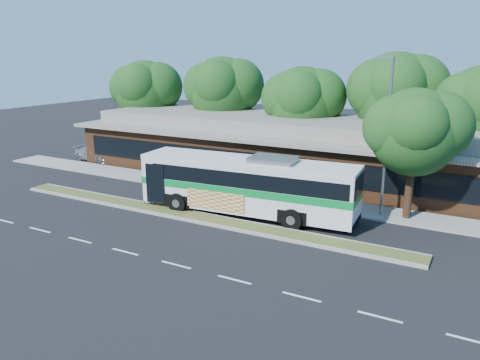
{
  "coord_description": "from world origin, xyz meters",
  "views": [
    {
      "loc": [
        14.74,
        -20.53,
        9.13
      ],
      "look_at": [
        2.05,
        2.73,
        2.0
      ],
      "focal_mm": 35.0,
      "sensor_mm": 36.0,
      "label": 1
    }
  ],
  "objects": [
    {
      "name": "ground",
      "position": [
        0.0,
        0.0,
        0.0
      ],
      "size": [
        120.0,
        120.0,
        0.0
      ],
      "primitive_type": "plane",
      "color": "black",
      "rests_on": "ground"
    },
    {
      "name": "lamp_post",
      "position": [
        9.56,
        6.0,
        4.9
      ],
      "size": [
        0.93,
        0.18,
        9.07
      ],
      "color": "slate",
      "rests_on": "ground"
    },
    {
      "name": "tree_bg_d",
      "position": [
        8.45,
        16.15,
        6.42
      ],
      "size": [
        6.91,
        6.2,
        9.37
      ],
      "color": "black",
      "rests_on": "ground"
    },
    {
      "name": "sidewalk",
      "position": [
        0.0,
        6.4,
        0.06
      ],
      "size": [
        44.0,
        2.6,
        0.12
      ],
      "primitive_type": "cube",
      "color": "gray",
      "rests_on": "ground"
    },
    {
      "name": "sidewalk_tree",
      "position": [
        11.35,
        6.32,
        5.14
      ],
      "size": [
        5.38,
        4.83,
        7.44
      ],
      "color": "black",
      "rests_on": "ground"
    },
    {
      "name": "tree_bg_c",
      "position": [
        1.4,
        15.13,
        5.59
      ],
      "size": [
        6.24,
        5.6,
        8.26
      ],
      "color": "black",
      "rests_on": "ground"
    },
    {
      "name": "parking_lot",
      "position": [
        -18.0,
        10.0,
        0.01
      ],
      "size": [
        14.0,
        12.0,
        0.01
      ],
      "primitive_type": "cube",
      "color": "black",
      "rests_on": "ground"
    },
    {
      "name": "median_strip",
      "position": [
        0.0,
        0.6,
        0.07
      ],
      "size": [
        26.0,
        1.1,
        0.15
      ],
      "primitive_type": "cube",
      "color": "#444E21",
      "rests_on": "ground"
    },
    {
      "name": "tree_bg_b",
      "position": [
        -6.57,
        16.14,
        6.14
      ],
      "size": [
        6.69,
        6.0,
        9.0
      ],
      "color": "black",
      "rests_on": "ground"
    },
    {
      "name": "sedan",
      "position": [
        -15.87,
        8.89,
        0.63
      ],
      "size": [
        4.48,
        2.16,
        1.26
      ],
      "primitive_type": "imported",
      "rotation": [
        0.0,
        0.0,
        1.48
      ],
      "color": "#AAADB1",
      "rests_on": "ground"
    },
    {
      "name": "transit_bus",
      "position": [
        2.63,
        2.63,
        2.01
      ],
      "size": [
        13.02,
        3.74,
        3.61
      ],
      "rotation": [
        0.0,
        0.0,
        0.08
      ],
      "color": "silver",
      "rests_on": "ground"
    },
    {
      "name": "tree_bg_a",
      "position": [
        -14.58,
        15.14,
        5.87
      ],
      "size": [
        6.47,
        5.8,
        8.63
      ],
      "color": "black",
      "rests_on": "ground"
    },
    {
      "name": "plaza_building",
      "position": [
        0.0,
        12.99,
        2.13
      ],
      "size": [
        33.2,
        11.2,
        4.45
      ],
      "color": "brown",
      "rests_on": "ground"
    }
  ]
}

